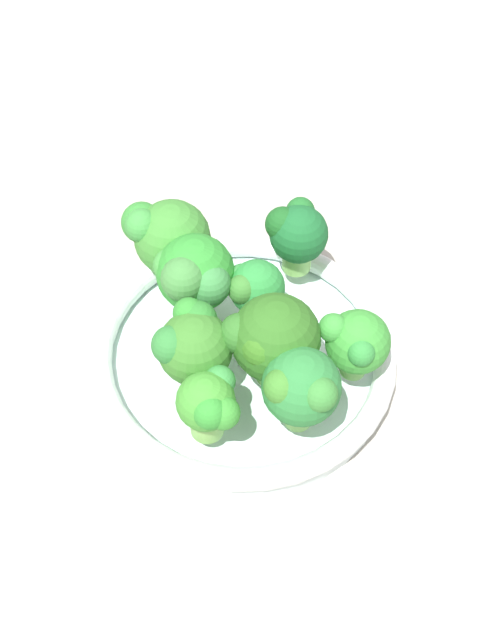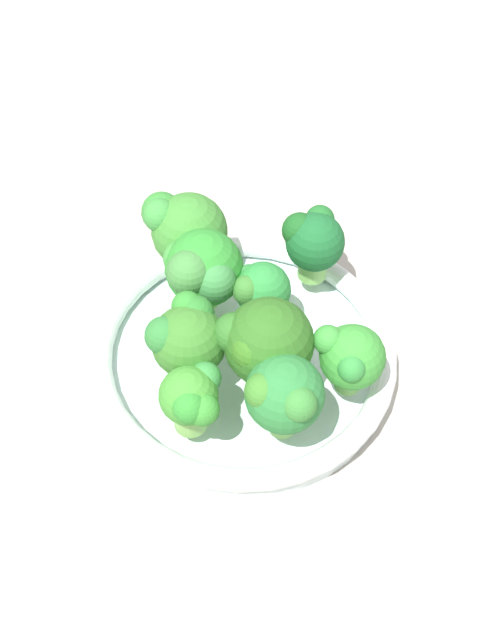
# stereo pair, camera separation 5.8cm
# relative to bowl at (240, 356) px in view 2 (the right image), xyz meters

# --- Properties ---
(ground_plane) EXTENTS (1.30, 1.30, 0.03)m
(ground_plane) POSITION_rel_bowl_xyz_m (0.00, -0.03, -0.03)
(ground_plane) COLOR #B3B0A2
(bowl) EXTENTS (0.23, 0.23, 0.03)m
(bowl) POSITION_rel_bowl_xyz_m (0.00, 0.00, 0.00)
(bowl) COLOR silver
(bowl) RESTS_ON ground_plane
(broccoli_floret_0) EXTENTS (0.05, 0.05, 0.06)m
(broccoli_floret_0) POSITION_rel_bowl_xyz_m (0.07, -0.05, 0.05)
(broccoli_floret_0) COLOR #76B958
(broccoli_floret_0) RESTS_ON bowl
(broccoli_floret_1) EXTENTS (0.07, 0.06, 0.08)m
(broccoli_floret_1) POSITION_rel_bowl_xyz_m (0.01, -0.03, 0.06)
(broccoli_floret_1) COLOR #79BA5B
(broccoli_floret_1) RESTS_ON bowl
(broccoli_floret_2) EXTENTS (0.06, 0.06, 0.06)m
(broccoli_floret_2) POSITION_rel_bowl_xyz_m (-0.04, -0.02, 0.05)
(broccoli_floret_2) COLOR #79B159
(broccoli_floret_2) RESTS_ON bowl
(broccoli_floret_3) EXTENTS (0.07, 0.06, 0.07)m
(broccoli_floret_3) POSITION_rel_bowl_xyz_m (-0.03, 0.09, 0.05)
(broccoli_floret_3) COLOR #92D573
(broccoli_floret_3) RESTS_ON bowl
(broccoli_floret_4) EXTENTS (0.04, 0.05, 0.06)m
(broccoli_floret_4) POSITION_rel_bowl_xyz_m (-0.04, -0.06, 0.05)
(broccoli_floret_4) COLOR #89CC61
(broccoli_floret_4) RESTS_ON bowl
(broccoli_floret_5) EXTENTS (0.06, 0.06, 0.07)m
(broccoli_floret_5) POSITION_rel_bowl_xyz_m (-0.02, 0.04, 0.06)
(broccoli_floret_5) COLOR #89C44C
(broccoli_floret_5) RESTS_ON bowl
(broccoli_floret_6) EXTENTS (0.06, 0.06, 0.07)m
(broccoli_floret_6) POSITION_rel_bowl_xyz_m (0.02, -0.08, 0.06)
(broccoli_floret_6) COLOR #91D969
(broccoli_floret_6) RESTS_ON bowl
(broccoli_floret_7) EXTENTS (0.04, 0.04, 0.05)m
(broccoli_floret_7) POSITION_rel_bowl_xyz_m (0.02, 0.02, 0.05)
(broccoli_floret_7) COLOR #87BD65
(broccoli_floret_7) RESTS_ON bowl
(broccoli_floret_8) EXTENTS (0.05, 0.05, 0.06)m
(broccoli_floret_8) POSITION_rel_bowl_xyz_m (0.07, 0.06, 0.05)
(broccoli_floret_8) COLOR #85C65F
(broccoli_floret_8) RESTS_ON bowl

